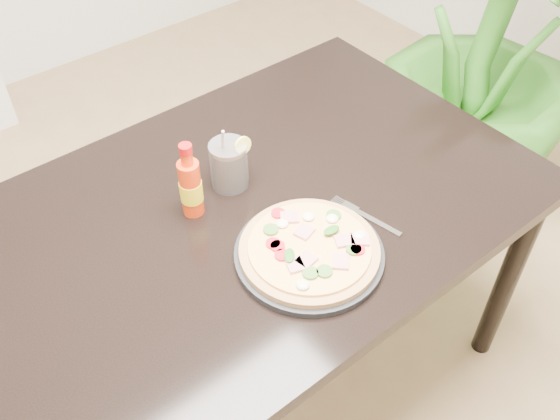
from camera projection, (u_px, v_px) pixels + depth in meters
floor at (292, 401)px, 1.94m from camera, size 4.50×4.50×0.00m
dining_table at (250, 230)px, 1.54m from camera, size 1.40×0.90×0.75m
plate at (309, 254)px, 1.36m from camera, size 0.33×0.33×0.02m
pizza at (310, 248)px, 1.35m from camera, size 0.31×0.31×0.03m
hot_sauce_bottle at (191, 187)px, 1.41m from camera, size 0.06×0.06×0.20m
cola_cup at (229, 166)px, 1.49m from camera, size 0.10×0.09×0.18m
fork at (364, 215)px, 1.45m from camera, size 0.05×0.19×0.00m
houseplant at (489, 50)px, 2.18m from camera, size 1.00×1.00×1.29m
plant_pot at (458, 166)px, 2.56m from camera, size 0.28×0.28×0.22m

